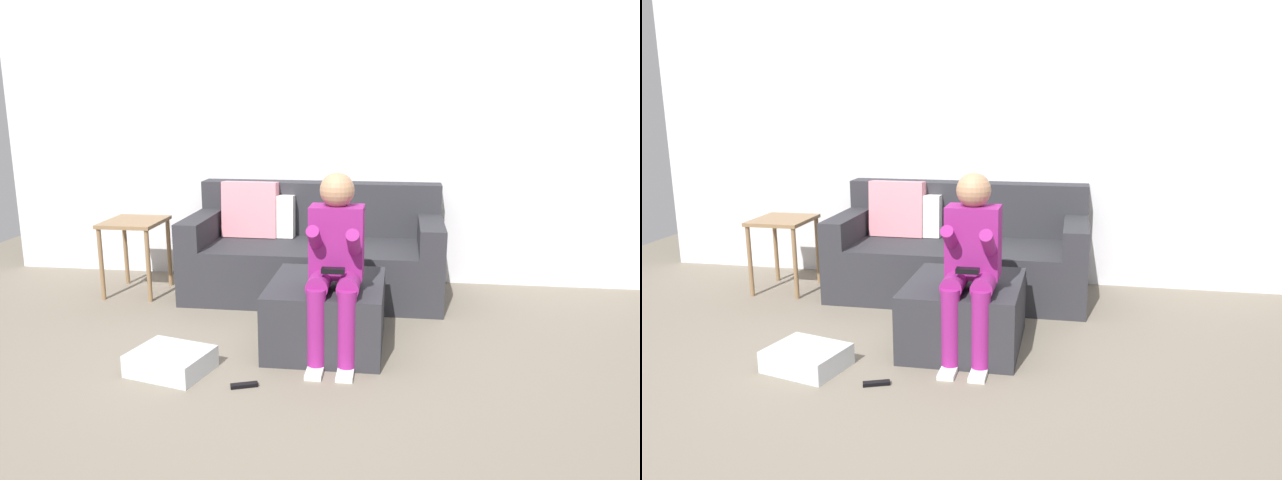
% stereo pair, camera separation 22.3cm
% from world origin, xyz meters
% --- Properties ---
extents(ground_plane, '(7.68, 7.68, 0.00)m').
position_xyz_m(ground_plane, '(0.00, 0.00, 0.00)').
color(ground_plane, slate).
extents(wall_back, '(5.91, 0.10, 2.75)m').
position_xyz_m(wall_back, '(0.00, 2.15, 1.37)').
color(wall_back, silver).
rests_on(wall_back, ground_plane).
extents(couch_sectional, '(2.08, 0.96, 0.93)m').
position_xyz_m(couch_sectional, '(-0.01, 1.69, 0.34)').
color(couch_sectional, '#2D2D33').
rests_on(couch_sectional, ground_plane).
extents(ottoman, '(0.74, 0.82, 0.44)m').
position_xyz_m(ottoman, '(0.24, 0.56, 0.22)').
color(ottoman, '#2D2D33').
rests_on(ottoman, ground_plane).
extents(person_seated, '(0.34, 0.56, 1.17)m').
position_xyz_m(person_seated, '(0.32, 0.37, 0.65)').
color(person_seated, '#8C1E72').
rests_on(person_seated, ground_plane).
extents(storage_bin, '(0.52, 0.46, 0.14)m').
position_xyz_m(storage_bin, '(-0.64, 0.03, 0.07)').
color(storage_bin, silver).
rests_on(storage_bin, ground_plane).
extents(side_table, '(0.46, 0.51, 0.63)m').
position_xyz_m(side_table, '(-1.49, 1.47, 0.52)').
color(side_table, olive).
rests_on(side_table, ground_plane).
extents(remote_near_ottoman, '(0.16, 0.09, 0.02)m').
position_xyz_m(remote_near_ottoman, '(-0.15, -0.11, 0.01)').
color(remote_near_ottoman, black).
rests_on(remote_near_ottoman, ground_plane).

